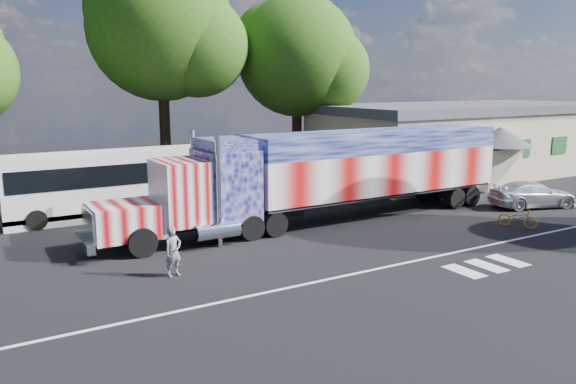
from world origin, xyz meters
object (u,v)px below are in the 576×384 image
semi_truck (334,172)px  tree_n_mid (164,29)px  bicycle (518,218)px  parked_car (532,195)px  woman (173,251)px  coach_bus (121,182)px  tree_ne_a (299,57)px

semi_truck → tree_n_mid: bearing=104.9°
bicycle → parked_car: bearing=0.4°
semi_truck → woman: bearing=-157.8°
coach_bus → tree_ne_a: size_ratio=0.89×
bicycle → tree_ne_a: size_ratio=0.14×
coach_bus → semi_truck: bearing=-37.3°
coach_bus → parked_car: 22.08m
bicycle → semi_truck: bearing=110.9°
bicycle → tree_ne_a: tree_ne_a is taller
coach_bus → bicycle: size_ratio=6.47×
bicycle → tree_n_mid: tree_n_mid is taller
tree_n_mid → tree_ne_a: (9.11, -1.80, -1.61)m
semi_truck → parked_car: (11.12, -3.13, -1.70)m
woman → tree_ne_a: 23.21m
tree_n_mid → parked_car: bearing=-48.9°
semi_truck → bicycle: (6.66, -5.63, -1.94)m
tree_n_mid → tree_ne_a: bearing=-11.2°
parked_car → bicycle: parked_car is taller
woman → bicycle: size_ratio=1.02×
woman → bicycle: woman is taller
parked_car → woman: 20.74m
semi_truck → parked_car: bearing=-15.7°
semi_truck → tree_n_mid: tree_n_mid is taller
semi_truck → parked_car: semi_truck is taller
parked_car → woman: (-20.72, -0.79, 0.20)m
bicycle → coach_bus: bearing=112.6°
parked_car → tree_ne_a: size_ratio=0.38×
parked_car → bicycle: (-4.46, -2.50, -0.24)m
semi_truck → parked_car: size_ratio=4.53×
parked_car → tree_ne_a: bearing=38.8°
parked_car → tree_ne_a: (-5.69, 15.17, 7.81)m
woman → coach_bus: bearing=69.6°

